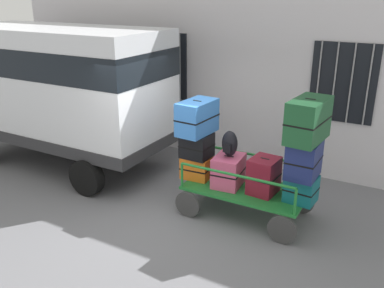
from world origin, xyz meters
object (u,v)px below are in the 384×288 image
at_px(van, 58,83).
at_px(suitcase_midright_top, 308,120).
at_px(suitcase_midleft_bottom, 229,171).
at_px(suitcase_midright_middle, 304,159).
at_px(suitcase_midright_bottom, 301,189).
at_px(backpack, 230,144).
at_px(suitcase_left_top, 197,117).
at_px(suitcase_center_bottom, 264,176).
at_px(luggage_cart, 245,193).
at_px(suitcase_left_middle, 197,145).
at_px(suitcase_left_bottom, 197,167).

relative_size(van, suitcase_midright_top, 5.37).
relative_size(suitcase_midleft_bottom, suitcase_midright_middle, 1.03).
height_order(suitcase_midright_bottom, backpack, backpack).
bearing_deg(suitcase_left_top, suitcase_midright_middle, -0.20).
bearing_deg(suitcase_center_bottom, suitcase_midright_top, 2.00).
relative_size(suitcase_midleft_bottom, suitcase_midright_top, 0.70).
xyz_separation_m(suitcase_left_top, suitcase_midright_top, (1.85, 0.03, 0.22)).
xyz_separation_m(suitcase_left_top, suitcase_midright_bottom, (1.85, 0.01, -0.90)).
height_order(suitcase_midright_bottom, suitcase_midright_middle, suitcase_midright_middle).
relative_size(van, suitcase_center_bottom, 7.99).
bearing_deg(backpack, suitcase_left_top, 178.35).
xyz_separation_m(van, suitcase_midright_top, (5.34, -0.23, 0.04)).
xyz_separation_m(suitcase_midleft_bottom, suitcase_midright_top, (1.24, 0.04, 1.07)).
bearing_deg(suitcase_midleft_bottom, luggage_cart, 6.86).
xyz_separation_m(suitcase_left_middle, suitcase_midright_bottom, (1.85, 0.02, -0.39)).
height_order(suitcase_left_middle, suitcase_midleft_bottom, suitcase_left_middle).
bearing_deg(suitcase_midright_bottom, luggage_cart, 179.33).
bearing_deg(van, suitcase_midright_bottom, -2.64).
bearing_deg(suitcase_midright_middle, backpack, -179.47).
bearing_deg(suitcase_left_top, suitcase_midleft_bottom, -1.38).
relative_size(suitcase_midright_top, backpack, 2.04).
xyz_separation_m(suitcase_center_bottom, backpack, (-0.61, -0.02, 0.45)).
height_order(van, suitcase_midright_bottom, van).
xyz_separation_m(luggage_cart, suitcase_left_bottom, (-0.93, -0.03, 0.30)).
bearing_deg(suitcase_midright_middle, suitcase_left_middle, -179.97).
bearing_deg(suitcase_center_bottom, van, 176.96).
bearing_deg(van, suitcase_midright_middle, -2.83).
relative_size(suitcase_center_bottom, backpack, 1.37).
height_order(suitcase_left_bottom, suitcase_left_top, suitcase_left_top).
bearing_deg(suitcase_midright_middle, suitcase_midright_top, 90.00).
height_order(suitcase_midleft_bottom, suitcase_midright_middle, suitcase_midright_middle).
distance_m(suitcase_center_bottom, backpack, 0.76).
height_order(van, luggage_cart, van).
xyz_separation_m(suitcase_left_middle, suitcase_left_top, (0.00, 0.01, 0.50)).
xyz_separation_m(suitcase_midright_bottom, suitcase_midright_middle, (0.00, -0.02, 0.51)).
height_order(suitcase_left_bottom, suitcase_midleft_bottom, suitcase_midleft_bottom).
bearing_deg(suitcase_left_top, suitcase_left_bottom, -90.00).
relative_size(van, backpack, 10.96).
relative_size(van, luggage_cart, 2.29).
bearing_deg(suitcase_left_middle, van, 175.66).
bearing_deg(luggage_cart, suitcase_left_bottom, -177.91).
bearing_deg(suitcase_center_bottom, backpack, -177.71).
relative_size(van, suitcase_midright_middle, 7.88).
bearing_deg(suitcase_left_top, suitcase_midright_bottom, 0.35).
relative_size(suitcase_left_middle, backpack, 1.15).
bearing_deg(suitcase_midright_bottom, van, 177.36).
height_order(luggage_cart, suitcase_left_bottom, suitcase_left_bottom).
bearing_deg(luggage_cart, suitcase_midright_middle, -1.78).
distance_m(suitcase_left_bottom, backpack, 0.83).
xyz_separation_m(suitcase_left_bottom, backpack, (0.62, -0.01, 0.55)).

